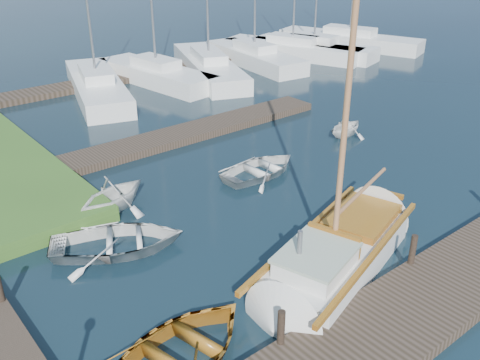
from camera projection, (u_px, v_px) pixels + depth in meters
ground at (240, 215)px, 16.27m from camera, size 160.00×160.00×0.00m
near_dock at (408, 312)px, 12.02m from camera, size 18.00×2.20×0.30m
far_dock at (178, 136)px, 21.87m from camera, size 14.00×1.60×0.30m
pontoon at (202, 63)px, 33.04m from camera, size 30.00×1.60×0.30m
mooring_post_1 at (281, 327)px, 10.77m from camera, size 0.16×0.16×0.80m
mooring_post_2 at (413, 249)px, 13.33m from camera, size 0.16×0.16×0.80m
sailboat at (339, 254)px, 13.76m from camera, size 7.41×3.94×9.83m
dinghy at (179, 350)px, 10.64m from camera, size 4.22×3.41×0.77m
tender_a at (117, 238)px, 14.41m from camera, size 4.33×3.88×0.74m
tender_b at (112, 191)px, 16.30m from camera, size 2.92×2.69×1.28m
tender_c at (261, 166)px, 18.76m from camera, size 3.22×2.37×0.64m
tender_d at (346, 124)px, 22.06m from camera, size 2.14×1.91×1.02m
marina_boat_1 at (97, 85)px, 27.19m from camera, size 4.80×9.26×9.32m
marina_boat_2 at (156, 73)px, 29.27m from camera, size 3.21×8.14×10.67m
marina_boat_3 at (209, 65)px, 30.85m from camera, size 5.65×9.84×11.48m
marina_boat_4 at (254, 55)px, 33.05m from camera, size 3.14×8.39×10.57m
marina_boat_5 at (292, 48)px, 34.90m from camera, size 5.35×9.34×11.38m
marina_boat_6 at (314, 47)px, 35.20m from camera, size 4.42×8.65×10.16m
marina_boat_7 at (349, 39)px, 37.64m from camera, size 5.35×10.20×11.65m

